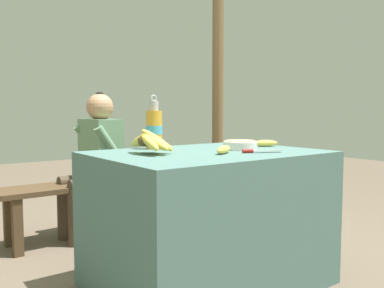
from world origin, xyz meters
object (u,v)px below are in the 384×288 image
Objects in this scene: serving_bowl at (240,144)px; banana_bunch_green at (173,165)px; banana_bunch_ripe at (149,141)px; seated_vendor at (95,154)px; water_bottle at (154,128)px; loose_banana_front at (224,150)px; knife at (256,151)px; loose_banana_side at (265,143)px; support_post_far at (218,82)px; wooden_bench at (118,187)px.

banana_bunch_green is (0.36, 1.19, -0.27)m from serving_bowl.
banana_bunch_ripe is 1.09m from seated_vendor.
water_bottle is 1.87× the size of loose_banana_front.
serving_bowl is at bearing -41.22° from water_bottle.
loose_banana_front is 1.45m from banana_bunch_green.
knife is (0.16, -0.07, -0.01)m from loose_banana_front.
banana_bunch_ripe is 0.78m from loose_banana_side.
support_post_far is (1.51, 0.39, 0.60)m from seated_vendor.
loose_banana_side is 0.09× the size of wooden_bench.
water_bottle reaches higher than wooden_bench.
wooden_bench is at bearing 179.84° from banana_bunch_green.
loose_banana_side is at bearing -95.33° from banana_bunch_green.
serving_bowl is (0.53, -0.09, -0.04)m from banana_bunch_ripe.
support_post_far is at bearing 78.54° from knife.
knife is 1.37m from seated_vendor.
banana_bunch_green is at bearing 73.36° from serving_bowl.
wooden_bench is (-0.40, 1.15, -0.39)m from loose_banana_side.
water_bottle is 1.02m from wooden_bench.
loose_banana_front is 0.49m from loose_banana_side.
seated_vendor is at bearing 89.53° from water_bottle.
banana_bunch_green is at bearing 66.20° from loose_banana_front.
water_bottle is at bearing 53.92° from banana_bunch_ripe.
serving_bowl is 1.27m from wooden_bench.
loose_banana_side is 1.18m from banana_bunch_green.
banana_bunch_ripe is 1.24m from wooden_bench.
knife is (0.47, -0.27, -0.05)m from banana_bunch_ripe.
loose_banana_side is 0.38m from knife.
wooden_bench is (0.21, 0.88, -0.49)m from water_bottle.
seated_vendor is at bearing 96.19° from loose_banana_front.
loose_banana_side is 0.74× the size of knife.
loose_banana_front is at bearing -71.30° from water_bottle.
banana_bunch_ripe is 0.37m from loose_banana_front.
wooden_bench is (-0.10, 1.37, -0.38)m from knife.
loose_banana_front is at bearing -179.57° from knife.
wooden_bench is 0.71× the size of support_post_far.
banana_bunch_ripe is at bearing 77.33° from seated_vendor.
support_post_far reaches higher than wooden_bench.
loose_banana_front and loose_banana_side have the same top height.
serving_bowl reaches higher than knife.
banana_bunch_green is at bearing 50.59° from water_bottle.
banana_bunch_ripe is at bearing 173.91° from knife.
water_bottle is at bearing -140.84° from support_post_far.
water_bottle is 0.46m from loose_banana_front.
banana_bunch_ripe is 0.27× the size of seated_vendor.
wooden_bench is at bearing 97.41° from serving_bowl.
wooden_bench is at bearing 87.25° from loose_banana_front.
serving_bowl is at bearing -126.60° from support_post_far.
serving_bowl is 0.62× the size of water_bottle.
support_post_far is at bearing 59.07° from loose_banana_side.
seated_vendor reaches higher than wooden_bench.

